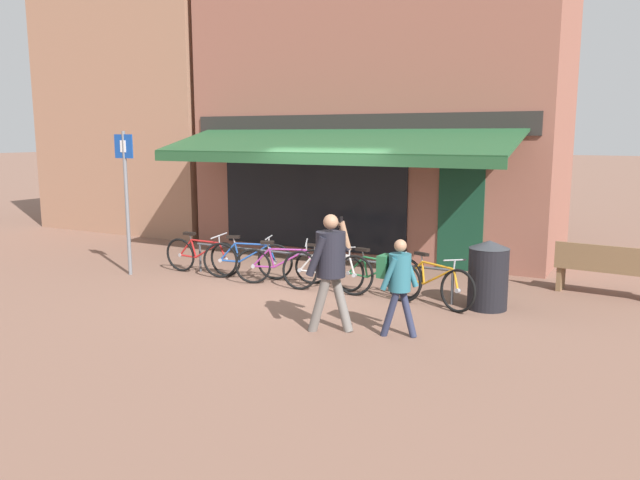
% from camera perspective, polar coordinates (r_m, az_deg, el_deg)
% --- Properties ---
extents(ground_plane, '(160.00, 160.00, 0.00)m').
position_cam_1_polar(ground_plane, '(10.98, -2.25, -4.38)').
color(ground_plane, brown).
extents(shop_front, '(8.20, 4.85, 6.33)m').
position_cam_1_polar(shop_front, '(14.64, 5.21, 11.54)').
color(shop_front, '#8E5647').
rests_on(shop_front, ground_plane).
extents(neighbour_building, '(5.63, 4.00, 7.41)m').
position_cam_1_polar(neighbour_building, '(19.04, -14.65, 12.48)').
color(neighbour_building, '#9E7056').
rests_on(neighbour_building, ground_plane).
extents(bike_rack_rail, '(5.14, 0.04, 0.57)m').
position_cam_1_polar(bike_rack_rail, '(10.97, -0.68, -1.74)').
color(bike_rack_rail, '#47494F').
rests_on(bike_rack_rail, ground_plane).
extents(bicycle_red, '(1.72, 0.52, 0.81)m').
position_cam_1_polar(bicycle_red, '(12.17, -10.72, -1.42)').
color(bicycle_red, black).
rests_on(bicycle_red, ground_plane).
extents(bicycle_blue, '(1.63, 0.73, 0.81)m').
position_cam_1_polar(bicycle_blue, '(11.65, -6.67, -1.78)').
color(bicycle_blue, black).
rests_on(bicycle_blue, ground_plane).
extents(bicycle_purple, '(1.60, 0.86, 0.80)m').
position_cam_1_polar(bicycle_purple, '(11.17, -3.43, -2.28)').
color(bicycle_purple, black).
rests_on(bicycle_purple, ground_plane).
extents(bicycle_silver, '(1.69, 0.52, 0.84)m').
position_cam_1_polar(bicycle_silver, '(10.60, 0.60, -2.85)').
color(bicycle_silver, black).
rests_on(bicycle_silver, ground_plane).
extents(bicycle_green, '(1.71, 0.52, 0.79)m').
position_cam_1_polar(bicycle_green, '(10.35, 5.06, -3.27)').
color(bicycle_green, black).
rests_on(bicycle_green, ground_plane).
extents(bicycle_orange, '(1.61, 0.76, 0.82)m').
position_cam_1_polar(bicycle_orange, '(9.96, 10.15, -3.85)').
color(bicycle_orange, black).
rests_on(bicycle_orange, ground_plane).
extents(pedestrian_adult, '(0.58, 0.67, 1.63)m').
position_cam_1_polar(pedestrian_adult, '(8.36, 0.98, -1.92)').
color(pedestrian_adult, slate).
rests_on(pedestrian_adult, ground_plane).
extents(pedestrian_child, '(0.53, 0.44, 1.32)m').
position_cam_1_polar(pedestrian_child, '(8.25, 7.11, -3.32)').
color(pedestrian_child, '#282D47').
rests_on(pedestrian_child, ground_plane).
extents(litter_bin, '(0.62, 0.62, 1.07)m').
position_cam_1_polar(litter_bin, '(9.89, 15.12, -3.07)').
color(litter_bin, black).
rests_on(litter_bin, ground_plane).
extents(parking_sign, '(0.44, 0.07, 2.72)m').
position_cam_1_polar(parking_sign, '(12.29, -17.31, 4.50)').
color(parking_sign, slate).
rests_on(parking_sign, ground_plane).
extents(park_bench, '(1.63, 0.57, 0.87)m').
position_cam_1_polar(park_bench, '(11.36, 24.71, -2.40)').
color(park_bench, brown).
rests_on(park_bench, ground_plane).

